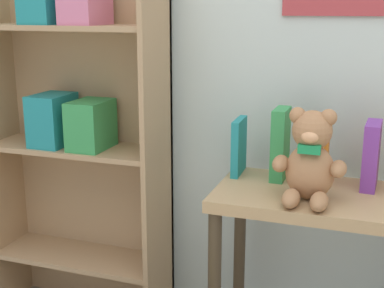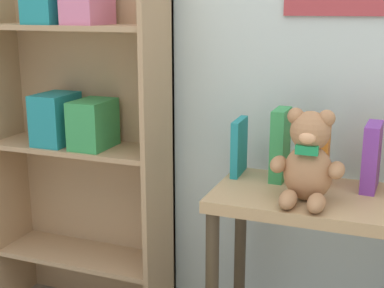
{
  "view_description": "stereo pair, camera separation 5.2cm",
  "coord_description": "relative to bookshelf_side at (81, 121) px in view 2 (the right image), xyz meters",
  "views": [
    {
      "loc": [
        0.24,
        -0.43,
        1.18
      ],
      "look_at": [
        -0.31,
        1.15,
        0.75
      ],
      "focal_mm": 50.0,
      "sensor_mm": 36.0,
      "label": 1
    },
    {
      "loc": [
        0.29,
        -0.41,
        1.18
      ],
      "look_at": [
        -0.31,
        1.15,
        0.75
      ],
      "focal_mm": 50.0,
      "sensor_mm": 36.0,
      "label": 2
    }
  ],
  "objects": [
    {
      "name": "bookshelf_side",
      "position": [
        0.0,
        0.0,
        0.0
      ],
      "size": [
        0.67,
        0.25,
        1.35
      ],
      "color": "tan",
      "rests_on": "ground_plane"
    },
    {
      "name": "display_table",
      "position": [
        0.9,
        -0.15,
        -0.25
      ],
      "size": [
        0.61,
        0.36,
        0.65
      ],
      "color": "tan",
      "rests_on": "ground_plane"
    },
    {
      "name": "teddy_bear",
      "position": [
        0.87,
        -0.22,
        -0.0
      ],
      "size": [
        0.2,
        0.18,
        0.26
      ],
      "color": "#A8754C",
      "rests_on": "display_table"
    },
    {
      "name": "book_standing_teal",
      "position": [
        0.62,
        -0.04,
        -0.03
      ],
      "size": [
        0.03,
        0.14,
        0.18
      ],
      "primitive_type": "cube",
      "rotation": [
        0.0,
        0.0,
        0.04
      ],
      "color": "teal",
      "rests_on": "display_table"
    },
    {
      "name": "book_standing_green",
      "position": [
        0.76,
        -0.05,
        -0.01
      ],
      "size": [
        0.04,
        0.12,
        0.23
      ],
      "primitive_type": "cube",
      "rotation": [
        0.0,
        0.0,
        -0.01
      ],
      "color": "#33934C",
      "rests_on": "display_table"
    },
    {
      "name": "book_standing_orange",
      "position": [
        0.9,
        -0.03,
        -0.02
      ],
      "size": [
        0.03,
        0.11,
        0.21
      ],
      "primitive_type": "cube",
      "rotation": [
        0.0,
        0.0,
        0.05
      ],
      "color": "orange",
      "rests_on": "display_table"
    },
    {
      "name": "book_standing_purple",
      "position": [
        1.03,
        -0.05,
        -0.02
      ],
      "size": [
        0.05,
        0.14,
        0.2
      ],
      "primitive_type": "cube",
      "rotation": [
        0.0,
        0.0,
        -0.05
      ],
      "color": "purple",
      "rests_on": "display_table"
    }
  ]
}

